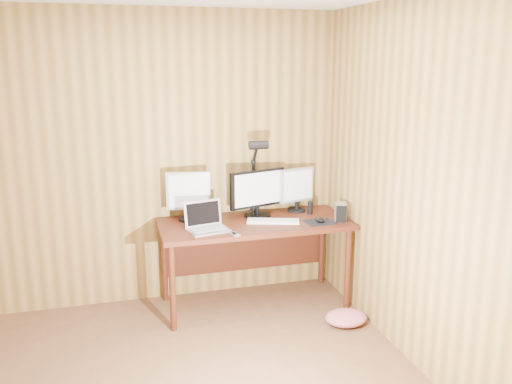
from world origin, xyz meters
name	(u,v)px	position (x,y,z in m)	size (l,w,h in m)	color
room_shell	(161,231)	(0.00, 0.00, 1.25)	(4.00, 4.00, 4.00)	brown
desk	(252,233)	(0.93, 1.70, 0.63)	(1.60, 0.70, 0.75)	#471C0E
monitor_center	(257,192)	(1.00, 1.78, 0.96)	(0.52, 0.23, 0.41)	black
monitor_left	(188,195)	(0.41, 1.82, 0.97)	(0.37, 0.17, 0.42)	black
monitor_right	(297,189)	(1.38, 1.84, 0.96)	(0.34, 0.16, 0.39)	black
laptop	(206,223)	(0.50, 1.52, 0.81)	(0.36, 0.30, 0.23)	silver
keyboard	(273,221)	(1.08, 1.57, 0.76)	(0.45, 0.26, 0.02)	white
mousepad	(320,222)	(1.46, 1.47, 0.75)	(0.24, 0.20, 0.00)	black
mouse	(320,220)	(1.46, 1.47, 0.77)	(0.07, 0.11, 0.04)	black
hard_drive	(341,212)	(1.64, 1.47, 0.82)	(0.13, 0.16, 0.15)	silver
phone	(235,234)	(0.69, 1.33, 0.76)	(0.06, 0.10, 0.01)	silver
speaker	(310,208)	(1.47, 1.74, 0.81)	(0.05, 0.05, 0.11)	black
desk_lamp	(256,165)	(1.01, 1.85, 1.19)	(0.16, 0.23, 0.71)	black
fabric_pile	(346,318)	(1.54, 1.07, 0.05)	(0.34, 0.28, 0.11)	#BD5B69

